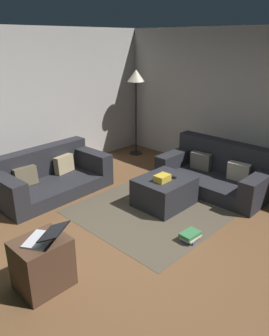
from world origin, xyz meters
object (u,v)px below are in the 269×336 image
(tv_remote, at_px, (171,177))
(couch_right, at_px, (217,172))
(laptop, at_px, (45,237))
(corner_lamp, at_px, (136,83))
(couch_left, at_px, (48,177))
(gift_box, at_px, (162,178))
(side_table, at_px, (43,264))
(ottoman, at_px, (164,191))
(book_stack, at_px, (190,236))

(tv_remote, bearing_deg, couch_right, -25.58)
(laptop, bearing_deg, corner_lamp, 32.26)
(couch_left, bearing_deg, gift_box, 114.92)
(side_table, bearing_deg, gift_box, 5.99)
(couch_left, bearing_deg, side_table, 54.50)
(ottoman, distance_m, corner_lamp, 2.79)
(side_table, bearing_deg, book_stack, -19.04)
(laptop, bearing_deg, side_table, 121.16)
(couch_right, height_order, corner_lamp, corner_lamp)
(couch_right, xyz_separation_m, ottoman, (-1.10, 0.25, -0.06))
(ottoman, distance_m, tv_remote, 0.25)
(gift_box, bearing_deg, couch_left, 117.03)
(book_stack, bearing_deg, side_table, 160.96)
(gift_box, distance_m, corner_lamp, 2.76)
(tv_remote, distance_m, corner_lamp, 2.68)
(side_table, height_order, book_stack, side_table)
(book_stack, bearing_deg, corner_lamp, 55.60)
(gift_box, height_order, book_stack, gift_box)
(gift_box, relative_size, tv_remote, 1.41)
(side_table, bearing_deg, ottoman, 6.64)
(couch_left, relative_size, corner_lamp, 1.05)
(ottoman, xyz_separation_m, laptop, (-2.23, -0.31, 0.38))
(gift_box, relative_size, corner_lamp, 0.12)
(ottoman, xyz_separation_m, tv_remote, (0.09, -0.05, 0.23))
(book_stack, bearing_deg, ottoman, 58.79)
(ottoman, distance_m, laptop, 2.28)
(couch_left, xyz_separation_m, couch_right, (2.08, -1.93, 0.02))
(book_stack, bearing_deg, tv_remote, 53.06)
(tv_remote, distance_m, book_stack, 1.09)
(couch_left, height_order, laptop, laptop)
(couch_right, height_order, ottoman, couch_right)
(gift_box, height_order, laptop, laptop)
(gift_box, distance_m, laptop, 2.14)
(corner_lamp, bearing_deg, ottoman, -125.71)
(book_stack, relative_size, corner_lamp, 0.15)
(couch_right, bearing_deg, ottoman, 76.67)
(gift_box, bearing_deg, laptop, -172.55)
(gift_box, height_order, side_table, side_table)
(couch_left, relative_size, side_table, 3.47)
(gift_box, bearing_deg, side_table, -174.01)
(couch_left, relative_size, tv_remote, 11.82)
(gift_box, xyz_separation_m, corner_lamp, (1.54, 2.03, 1.06))
(side_table, bearing_deg, couch_right, 0.21)
(ottoman, relative_size, laptop, 1.65)
(couch_right, bearing_deg, couch_left, 46.69)
(couch_right, height_order, gift_box, couch_right)
(gift_box, distance_m, book_stack, 1.02)
(ottoman, bearing_deg, side_table, -173.36)
(couch_left, height_order, corner_lamp, corner_lamp)
(couch_left, distance_m, side_table, 2.32)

